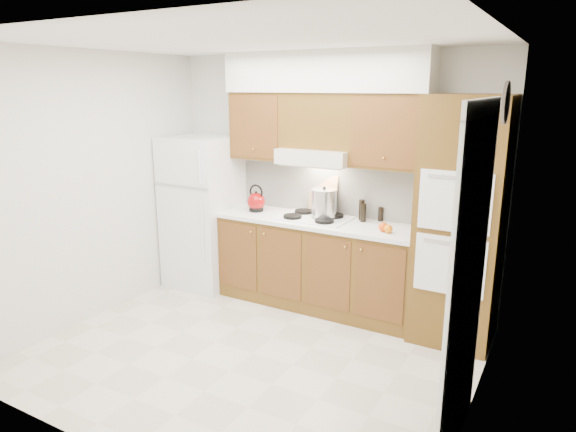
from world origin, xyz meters
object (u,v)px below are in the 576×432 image
object	(u,v)px
oven_cabinet	(461,222)
stock_pot	(324,203)
fridge	(204,212)
kettle	(256,202)

from	to	relation	value
oven_cabinet	stock_pot	xyz separation A→B (m)	(-1.37, 0.08, 0.00)
oven_cabinet	stock_pot	size ratio (longest dim) A/B	8.19
fridge	kettle	size ratio (longest dim) A/B	8.84
stock_pot	fridge	bearing A→B (deg)	-175.50
fridge	stock_pot	bearing A→B (deg)	4.50
fridge	kettle	xyz separation A→B (m)	(0.70, 0.04, 0.19)
oven_cabinet	stock_pot	bearing A→B (deg)	176.62
kettle	oven_cabinet	bearing A→B (deg)	-1.85
fridge	kettle	bearing A→B (deg)	3.50
fridge	oven_cabinet	distance (m)	2.86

